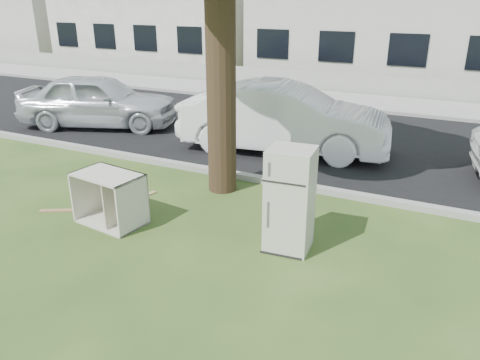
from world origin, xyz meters
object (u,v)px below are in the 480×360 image
at_px(fridge, 290,200).
at_px(cabinet, 110,198).
at_px(car_left, 99,100).
at_px(car_center, 284,118).

relative_size(fridge, cabinet, 1.41).
relative_size(fridge, car_left, 0.35).
height_order(cabinet, car_center, car_center).
bearing_deg(fridge, car_left, 145.01).
distance_m(car_center, car_left, 5.56).
bearing_deg(cabinet, car_center, 83.81).
bearing_deg(fridge, cabinet, -175.54).
relative_size(car_center, car_left, 1.12).
relative_size(cabinet, car_left, 0.25).
height_order(fridge, car_center, car_center).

